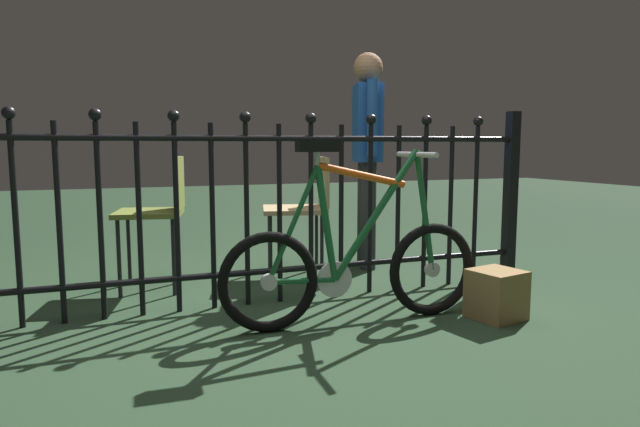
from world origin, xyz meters
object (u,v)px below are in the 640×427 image
person_visitor (367,142)px  chair_olive (161,206)px  display_crate (496,294)px  bicycle (354,263)px  chair_tan (306,202)px

person_visitor → chair_olive: bearing=-174.7°
display_crate → person_visitor: bearing=94.1°
bicycle → chair_olive: (-0.84, 1.03, 0.22)m
chair_olive → display_crate: bearing=-38.1°
chair_tan → chair_olive: bearing=-176.1°
bicycle → chair_tan: bicycle is taller
chair_olive → display_crate: size_ratio=3.24×
chair_tan → display_crate: bearing=-65.3°
chair_olive → person_visitor: bearing=5.3°
bicycle → chair_olive: size_ratio=1.66×
chair_tan → person_visitor: (0.49, 0.07, 0.41)m
person_visitor → bicycle: bearing=-118.1°
chair_olive → person_visitor: size_ratio=0.53×
bicycle → chair_tan: 1.12m
bicycle → display_crate: 0.76m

